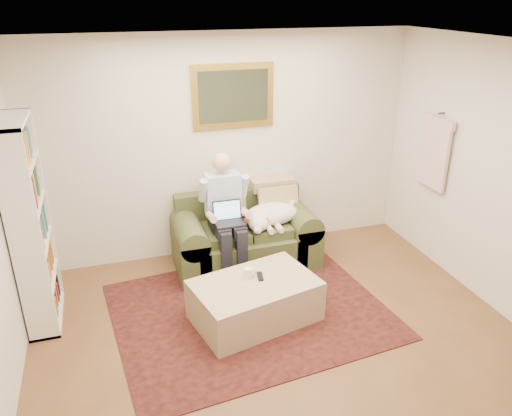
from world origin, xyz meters
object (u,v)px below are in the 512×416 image
sofa (245,241)px  sleeping_dog (271,214)px  seated_man (227,217)px  ottoman (255,300)px  laptop (228,217)px  coffee_mug (248,273)px  bookshelf (30,226)px

sofa → sleeping_dog: size_ratio=2.43×
seated_man → sleeping_dog: seated_man is taller
sofa → ottoman: sofa is taller
sofa → sleeping_dog: (0.29, -0.08, 0.34)m
laptop → ottoman: laptop is taller
sofa → coffee_mug: bearing=-104.3°
bookshelf → sleeping_dog: bearing=8.4°
sleeping_dog → coffee_mug: 1.09m
ottoman → bookshelf: size_ratio=0.58×
seated_man → bookshelf: (-1.94, -0.30, 0.31)m
coffee_mug → bookshelf: bearing=163.9°
sofa → ottoman: (-0.22, -1.10, -0.07)m
sofa → sleeping_dog: 0.46m
laptop → sleeping_dog: (0.54, 0.13, -0.10)m
sofa → coffee_mug: (-0.26, -1.01, 0.19)m
laptop → sleeping_dog: size_ratio=0.47×
coffee_mug → laptop: bearing=89.2°
laptop → sleeping_dog: laptop is taller
sleeping_dog → sofa: bearing=164.3°
sleeping_dog → ottoman: sleeping_dog is taller
laptop → coffee_mug: size_ratio=3.18×
coffee_mug → sleeping_dog: bearing=59.2°
ottoman → coffee_mug: bearing=109.5°
laptop → ottoman: size_ratio=0.27×
laptop → bookshelf: (-1.94, -0.24, 0.28)m
seated_man → coffee_mug: bearing=-90.7°
sofa → ottoman: size_ratio=1.41×
sofa → laptop: bearing=-139.0°
laptop → sofa: bearing=41.0°
sofa → seated_man: 0.50m
seated_man → laptop: size_ratio=4.33×
seated_man → coffee_mug: (-0.01, -0.86, -0.22)m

